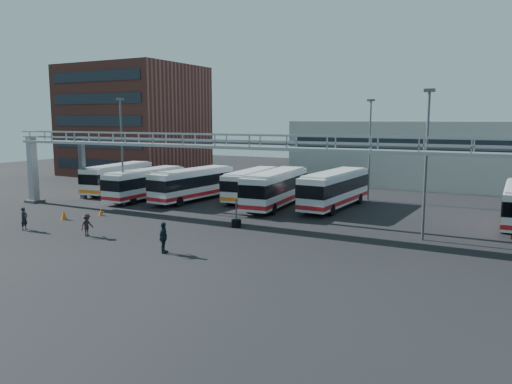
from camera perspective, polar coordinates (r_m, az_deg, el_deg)
The scene contains 19 objects.
ground at distance 34.01m, azimuth -4.15°, elevation -5.68°, with size 140.00×140.00×0.00m, color black.
gantry at distance 38.19m, azimuth 0.49°, elevation 4.25°, with size 51.40×5.15×7.10m.
apartment_building at distance 77.60m, azimuth -13.73°, elevation 7.91°, with size 18.00×15.00×16.00m, color brown.
warehouse at distance 66.24m, azimuth 23.25°, elevation 3.98°, with size 42.00×14.00×8.00m, color #9E9E99.
light_pole_left at distance 49.27m, azimuth -15.08°, elevation 5.13°, with size 0.70×0.35×10.21m.
light_pole_mid at distance 35.41m, azimuth 18.89°, elevation 3.85°, with size 0.70×0.35×10.21m.
light_pole_back at distance 51.77m, azimuth 12.86°, elevation 5.35°, with size 0.70×0.35×10.21m.
bus_0 at distance 58.34m, azimuth -15.47°, elevation 1.67°, with size 4.02×10.82×3.21m.
bus_1 at distance 52.57m, azimuth -12.50°, elevation 1.04°, with size 2.57×10.40×3.15m.
bus_2 at distance 50.86m, azimuth -7.22°, elevation 1.00°, with size 3.31×10.88×3.26m.
bus_3 at distance 51.18m, azimuth -0.47°, elevation 1.00°, with size 3.28×10.30×3.07m.
bus_4 at distance 46.74m, azimuth 2.26°, elevation 0.53°, with size 3.60×11.46×3.43m.
bus_5 at distance 46.72m, azimuth 9.00°, elevation 0.45°, with size 3.08×11.44×3.45m.
pedestrian_a at distance 41.04m, azimuth -24.97°, elevation -2.79°, with size 0.63×0.41×1.73m, color black.
pedestrian_c at distance 37.27m, azimuth -18.76°, elevation -3.59°, with size 1.04×0.60×1.61m, color #322122.
pedestrian_d at distance 31.38m, azimuth -10.53°, elevation -5.16°, with size 1.14×0.47×1.94m, color #1A252F.
cone_left at distance 44.14m, azimuth -21.11°, elevation -2.45°, with size 0.50×0.50×0.79m, color #ED5D0D.
cone_right at distance 44.95m, azimuth -17.31°, elevation -2.19°, with size 0.39×0.39×0.62m, color #ED5D0D.
tire_stack at distance 38.36m, azimuth -2.27°, elevation -3.50°, with size 0.74×0.74×2.13m.
Camera 1 is at (17.71, -27.86, 8.19)m, focal length 35.00 mm.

